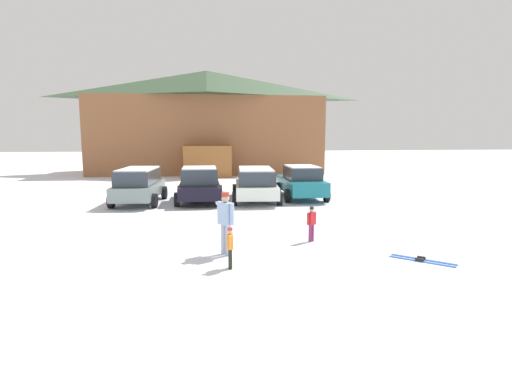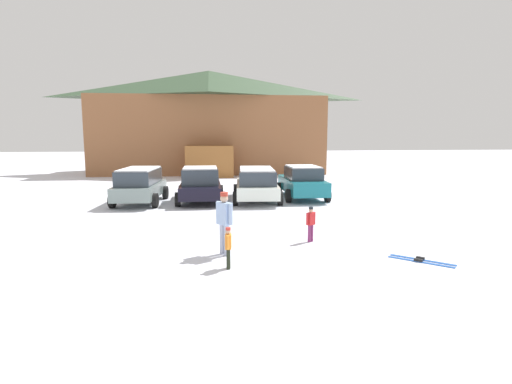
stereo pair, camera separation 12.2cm
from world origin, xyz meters
name	(u,v)px [view 1 (the left image)]	position (x,y,z in m)	size (l,w,h in m)	color
ground	(317,319)	(0.00, 0.00, 0.00)	(160.00, 160.00, 0.00)	silver
ski_lodge	(207,121)	(-1.19, 29.16, 4.40)	(19.75, 9.95, 8.69)	brown
parked_grey_wagon	(139,184)	(-4.74, 12.74, 0.89)	(2.34, 4.23, 1.65)	gray
parked_black_sedan	(200,184)	(-1.95, 12.77, 0.84)	(2.25, 4.13, 1.67)	black
parked_white_suv	(256,183)	(0.74, 12.77, 0.87)	(2.56, 4.79, 1.59)	silver
parked_teal_hatchback	(301,182)	(3.16, 13.31, 0.83)	(2.23, 4.56, 1.64)	#1A7481
skier_adult_in_blue_parka	(226,220)	(-1.29, 3.97, 0.94)	(0.43, 0.53, 1.67)	#A5ADC8
skier_child_in_orange_jacket	(230,246)	(-1.26, 2.84, 0.56)	(0.17, 0.37, 0.99)	black
skier_child_in_red_jacket	(311,222)	(1.31, 4.95, 0.59)	(0.32, 0.27, 1.05)	#792C5D
pair_of_skis	(422,260)	(3.56, 2.76, 0.02)	(1.36, 1.29, 0.08)	blue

